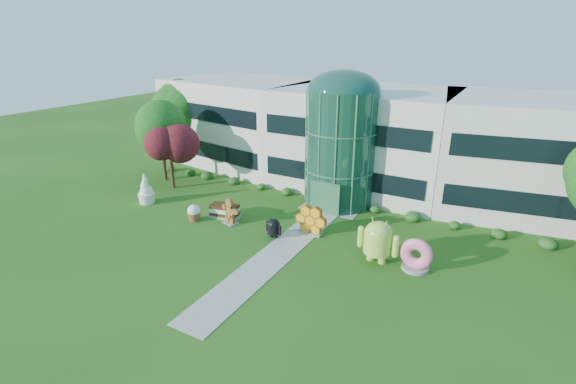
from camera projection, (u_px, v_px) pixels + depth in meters
The scene contains 14 objects.
ground at pixel (268, 262), 27.56m from camera, with size 140.00×140.00×0.00m, color #215114.
building at pixel (364, 137), 40.58m from camera, with size 46.00×15.00×9.30m, color beige, non-canonical shape.
atrium at pixel (341, 149), 35.60m from camera, with size 6.00×6.00×9.80m, color #194738.
walkway at pixel (283, 249), 29.19m from camera, with size 2.40×20.00×0.04m, color #9E9E93.
tree_red at pixel (171, 158), 39.67m from camera, with size 4.00×4.00×6.00m, color #3F0C14, non-canonical shape.
trees_backdrop at pixel (345, 154), 36.66m from camera, with size 52.00×8.00×8.40m, color #144912, non-canonical shape.
android_green at pixel (378, 238), 27.06m from camera, with size 2.95×1.97×3.34m, color #B2D845, non-canonical shape.
android_black at pixel (274, 227), 30.56m from camera, with size 1.52×1.02×1.73m, color black, non-canonical shape.
donut at pixel (417, 254), 26.32m from camera, with size 2.13×1.02×2.21m, color #E25699, non-canonical shape.
gingerbread at pixel (230, 211), 32.77m from camera, with size 2.33×0.90×2.15m, color brown, non-canonical shape.
ice_cream_sandwich at pixel (225, 211), 34.04m from camera, with size 2.48×1.24×1.11m, color black, non-canonical shape.
honeycomb at pixel (311, 221), 31.11m from camera, with size 2.60×0.93×2.04m, color #FFAE19, non-canonical shape.
froyo at pixel (146, 188), 36.65m from camera, with size 1.58×1.58×2.71m, color white, non-canonical shape.
cupcake at pixel (194, 213), 33.43m from camera, with size 1.12×1.12×1.34m, color white, non-canonical shape.
Camera 1 is at (12.91, -20.39, 14.16)m, focal length 26.00 mm.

